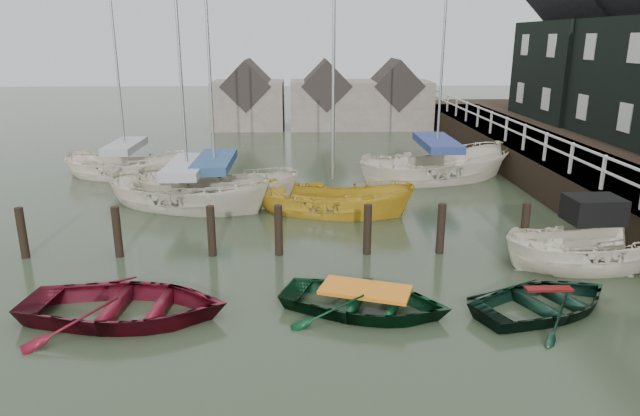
{
  "coord_description": "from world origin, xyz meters",
  "views": [
    {
      "loc": [
        -0.54,
        -11.53,
        5.66
      ],
      "look_at": [
        -0.09,
        2.72,
        1.4
      ],
      "focal_mm": 32.0,
      "sensor_mm": 36.0,
      "label": 1
    }
  ],
  "objects_px": {
    "motorboat": "(590,265)",
    "rowboat_green": "(365,311)",
    "sailboat_b": "(217,199)",
    "sailboat_a": "(190,205)",
    "sailboat_d": "(435,178)",
    "sailboat_c": "(333,212)",
    "rowboat_dkgreen": "(546,311)",
    "sailboat_e": "(128,175)",
    "rowboat_red": "(127,318)"
  },
  "relations": [
    {
      "from": "motorboat",
      "to": "rowboat_green",
      "type": "bearing_deg",
      "value": 108.29
    },
    {
      "from": "sailboat_b",
      "to": "sailboat_a",
      "type": "bearing_deg",
      "value": 147.34
    },
    {
      "from": "sailboat_d",
      "to": "sailboat_c",
      "type": "bearing_deg",
      "value": 120.84
    },
    {
      "from": "motorboat",
      "to": "sailboat_b",
      "type": "height_order",
      "value": "sailboat_b"
    },
    {
      "from": "rowboat_dkgreen",
      "to": "sailboat_c",
      "type": "relative_size",
      "value": 0.38
    },
    {
      "from": "sailboat_c",
      "to": "sailboat_d",
      "type": "height_order",
      "value": "sailboat_d"
    },
    {
      "from": "sailboat_b",
      "to": "sailboat_e",
      "type": "distance_m",
      "value": 5.79
    },
    {
      "from": "rowboat_red",
      "to": "sailboat_a",
      "type": "distance_m",
      "value": 8.3
    },
    {
      "from": "rowboat_red",
      "to": "rowboat_dkgreen",
      "type": "xyz_separation_m",
      "value": [
        8.97,
        0.06,
        0.0
      ]
    },
    {
      "from": "sailboat_c",
      "to": "sailboat_d",
      "type": "bearing_deg",
      "value": -30.03
    },
    {
      "from": "sailboat_c",
      "to": "sailboat_d",
      "type": "relative_size",
      "value": 0.79
    },
    {
      "from": "sailboat_b",
      "to": "rowboat_red",
      "type": "bearing_deg",
      "value": -166.47
    },
    {
      "from": "sailboat_e",
      "to": "rowboat_red",
      "type": "bearing_deg",
      "value": -149.85
    },
    {
      "from": "sailboat_b",
      "to": "sailboat_c",
      "type": "distance_m",
      "value": 4.4
    },
    {
      "from": "rowboat_red",
      "to": "sailboat_a",
      "type": "xyz_separation_m",
      "value": [
        -0.23,
        8.3,
        0.07
      ]
    },
    {
      "from": "motorboat",
      "to": "sailboat_d",
      "type": "bearing_deg",
      "value": 8.59
    },
    {
      "from": "sailboat_a",
      "to": "sailboat_b",
      "type": "xyz_separation_m",
      "value": [
        0.84,
        0.7,
        -0.0
      ]
    },
    {
      "from": "rowboat_red",
      "to": "sailboat_b",
      "type": "bearing_deg",
      "value": 0.68
    },
    {
      "from": "rowboat_red",
      "to": "sailboat_a",
      "type": "bearing_deg",
      "value": 6.13
    },
    {
      "from": "sailboat_a",
      "to": "sailboat_c",
      "type": "relative_size",
      "value": 1.25
    },
    {
      "from": "rowboat_green",
      "to": "sailboat_a",
      "type": "xyz_separation_m",
      "value": [
        -5.28,
        8.13,
        0.07
      ]
    },
    {
      "from": "rowboat_green",
      "to": "motorboat",
      "type": "bearing_deg",
      "value": -50.36
    },
    {
      "from": "motorboat",
      "to": "sailboat_b",
      "type": "bearing_deg",
      "value": 55.65
    },
    {
      "from": "sailboat_d",
      "to": "sailboat_b",
      "type": "bearing_deg",
      "value": 95.0
    },
    {
      "from": "rowboat_dkgreen",
      "to": "sailboat_e",
      "type": "bearing_deg",
      "value": 21.37
    },
    {
      "from": "rowboat_red",
      "to": "motorboat",
      "type": "distance_m",
      "value": 11.33
    },
    {
      "from": "rowboat_dkgreen",
      "to": "sailboat_d",
      "type": "distance_m",
      "value": 11.92
    },
    {
      "from": "rowboat_red",
      "to": "sailboat_c",
      "type": "height_order",
      "value": "sailboat_c"
    },
    {
      "from": "sailboat_a",
      "to": "sailboat_c",
      "type": "distance_m",
      "value": 5.03
    },
    {
      "from": "sailboat_b",
      "to": "sailboat_d",
      "type": "relative_size",
      "value": 0.92
    },
    {
      "from": "rowboat_dkgreen",
      "to": "sailboat_d",
      "type": "xyz_separation_m",
      "value": [
        0.29,
        11.92,
        0.06
      ]
    },
    {
      "from": "motorboat",
      "to": "sailboat_b",
      "type": "relative_size",
      "value": 0.43
    },
    {
      "from": "sailboat_c",
      "to": "sailboat_e",
      "type": "xyz_separation_m",
      "value": [
        -8.43,
        5.39,
        0.05
      ]
    },
    {
      "from": "rowboat_dkgreen",
      "to": "sailboat_e",
      "type": "height_order",
      "value": "sailboat_e"
    },
    {
      "from": "sailboat_b",
      "to": "sailboat_e",
      "type": "relative_size",
      "value": 1.18
    },
    {
      "from": "rowboat_dkgreen",
      "to": "sailboat_d",
      "type": "relative_size",
      "value": 0.3
    },
    {
      "from": "rowboat_red",
      "to": "rowboat_dkgreen",
      "type": "relative_size",
      "value": 1.23
    },
    {
      "from": "rowboat_red",
      "to": "rowboat_dkgreen",
      "type": "distance_m",
      "value": 8.97
    },
    {
      "from": "rowboat_dkgreen",
      "to": "sailboat_a",
      "type": "xyz_separation_m",
      "value": [
        -9.2,
        8.24,
        0.07
      ]
    },
    {
      "from": "rowboat_green",
      "to": "sailboat_e",
      "type": "bearing_deg",
      "value": 53.79
    },
    {
      "from": "sailboat_c",
      "to": "sailboat_d",
      "type": "distance_m",
      "value": 6.38
    },
    {
      "from": "sailboat_a",
      "to": "sailboat_e",
      "type": "xyz_separation_m",
      "value": [
        -3.47,
        4.57,
        -0.0
      ]
    },
    {
      "from": "sailboat_d",
      "to": "sailboat_a",
      "type": "bearing_deg",
      "value": 97.2
    },
    {
      "from": "motorboat",
      "to": "sailboat_a",
      "type": "height_order",
      "value": "sailboat_a"
    },
    {
      "from": "sailboat_d",
      "to": "rowboat_dkgreen",
      "type": "bearing_deg",
      "value": 164.57
    },
    {
      "from": "sailboat_a",
      "to": "rowboat_red",
      "type": "bearing_deg",
      "value": -158.02
    },
    {
      "from": "sailboat_a",
      "to": "sailboat_e",
      "type": "relative_size",
      "value": 1.27
    },
    {
      "from": "sailboat_a",
      "to": "sailboat_e",
      "type": "height_order",
      "value": "sailboat_a"
    },
    {
      "from": "motorboat",
      "to": "sailboat_d",
      "type": "height_order",
      "value": "sailboat_d"
    },
    {
      "from": "sailboat_e",
      "to": "sailboat_d",
      "type": "bearing_deg",
      "value": -79.79
    }
  ]
}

